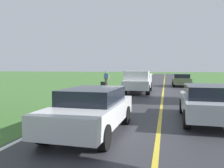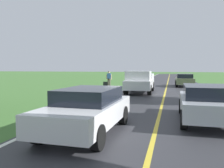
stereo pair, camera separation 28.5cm
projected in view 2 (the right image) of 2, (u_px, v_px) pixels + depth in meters
The scene contains 10 objects.
ground_plane at pixel (119, 88), 23.21m from camera, with size 200.00×200.00×0.00m, color #427033.
road_surface at pixel (166, 89), 22.04m from camera, with size 8.05×120.00×0.00m, color #333338.
lane_edge_line at pixel (127, 88), 23.00m from camera, with size 0.16×117.60×0.00m, color silver.
lane_centre_line at pixel (166, 89), 22.04m from camera, with size 0.14×117.60×0.00m, color gold.
hitchhiker_walking at pixel (109, 78), 25.77m from camera, with size 0.62×0.51×1.75m.
suitcase_carried at pixel (105, 84), 25.83m from camera, with size 0.20×0.46×0.52m, color black.
pickup_truck_passing at pixel (140, 81), 18.81m from camera, with size 2.18×5.44×1.82m.
sedan_near_oncoming at pixel (184, 80), 25.49m from camera, with size 1.95×4.41×1.41m.
sedan_ahead_same_lane at pixel (88, 109), 7.31m from camera, with size 2.01×4.44×1.41m.
sedan_mid_oncoming at pixel (206, 102), 8.72m from camera, with size 1.99×4.43×1.41m.
Camera 2 is at (-5.14, 22.56, 2.06)m, focal length 36.64 mm.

